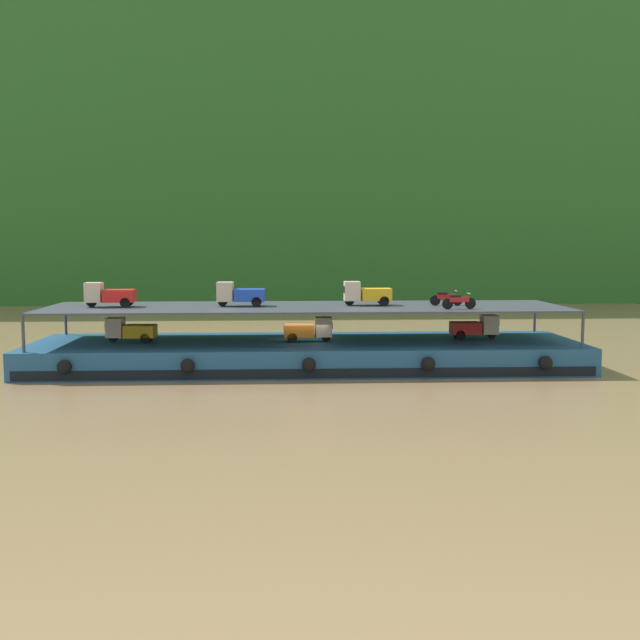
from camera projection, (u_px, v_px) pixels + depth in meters
name	position (u px, v px, depth m)	size (l,w,h in m)	color
ground_plane	(306.00, 367.00, 42.56)	(400.00, 400.00, 0.00)	olive
hillside_far_bank	(291.00, 111.00, 99.59)	(141.70, 36.26, 43.98)	#286023
cargo_barge	(306.00, 354.00, 42.45)	(30.94, 9.05, 1.50)	navy
cargo_rack	(306.00, 307.00, 42.20)	(29.34, 7.67, 2.00)	#383D47
mini_truck_lower_stern	(130.00, 330.00, 41.84)	(2.80, 1.30, 1.38)	gold
mini_truck_lower_aft	(309.00, 329.00, 42.13)	(2.76, 1.23, 1.38)	orange
mini_truck_lower_mid	(475.00, 327.00, 43.37)	(2.76, 1.23, 1.38)	red
mini_truck_upper_stern	(109.00, 295.00, 41.56)	(2.76, 1.23, 1.38)	red
mini_truck_upper_mid	(240.00, 294.00, 42.12)	(2.77, 1.25, 1.38)	#1E47B7
mini_truck_upper_fore	(366.00, 293.00, 42.67)	(2.74, 1.20, 1.38)	gold
motorcycle_upper_port	(459.00, 301.00, 40.29)	(1.90, 0.55, 0.87)	black
motorcycle_upper_centre	(446.00, 298.00, 42.57)	(1.90, 0.55, 0.87)	black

